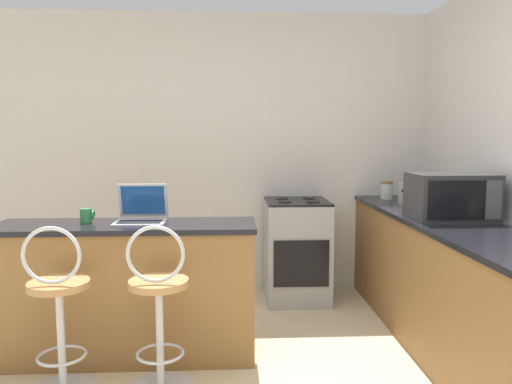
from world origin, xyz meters
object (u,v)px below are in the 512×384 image
(bar_stool_near, at_px, (59,316))
(microwave, at_px, (451,197))
(stove_range, at_px, (297,250))
(bar_stool_far, at_px, (159,315))
(pepper_mill, at_px, (436,194))
(mug_green, at_px, (86,216))
(storage_jar, at_px, (387,190))
(toaster, at_px, (414,195))
(laptop, at_px, (141,212))

(bar_stool_near, bearing_deg, microwave, 12.11)
(stove_range, bearing_deg, bar_stool_far, -122.02)
(stove_range, height_order, pepper_mill, pepper_mill)
(stove_range, bearing_deg, mug_green, -145.17)
(mug_green, xyz_separation_m, storage_jar, (2.37, 1.13, 0.03))
(bar_stool_far, distance_m, microwave, 2.07)
(toaster, relative_size, pepper_mill, 1.13)
(stove_range, bearing_deg, toaster, -24.95)
(microwave, bearing_deg, stove_range, 130.27)
(toaster, xyz_separation_m, stove_range, (-0.90, 0.42, -0.54))
(storage_jar, bearing_deg, bar_stool_far, -137.75)
(stove_range, bearing_deg, pepper_mill, -35.23)
(stove_range, relative_size, pepper_mill, 3.40)
(bar_stool_near, relative_size, stove_range, 1.09)
(pepper_mill, relative_size, storage_jar, 1.67)
(laptop, xyz_separation_m, pepper_mill, (2.15, 0.36, 0.07))
(pepper_mill, xyz_separation_m, storage_jar, (-0.14, 0.74, -0.05))
(laptop, bearing_deg, toaster, 16.58)
(stove_range, height_order, mug_green, mug_green)
(bar_stool_near, xyz_separation_m, stove_range, (1.56, 1.60, -0.01))
(laptop, bearing_deg, bar_stool_far, -72.01)
(toaster, height_order, mug_green, toaster)
(mug_green, height_order, pepper_mill, pepper_mill)
(toaster, distance_m, pepper_mill, 0.28)
(toaster, height_order, storage_jar, toaster)
(microwave, height_order, toaster, microwave)
(laptop, xyz_separation_m, stove_range, (1.19, 1.04, -0.51))
(pepper_mill, bearing_deg, microwave, -98.14)
(mug_green, xyz_separation_m, pepper_mill, (2.51, 0.39, 0.08))
(laptop, height_order, microwave, microwave)
(bar_stool_near, distance_m, mug_green, 0.72)
(mug_green, bearing_deg, toaster, 15.01)
(microwave, xyz_separation_m, pepper_mill, (0.06, 0.39, -0.03))
(laptop, bearing_deg, storage_jar, 28.56)
(bar_stool_near, distance_m, storage_jar, 2.95)
(bar_stool_far, height_order, pepper_mill, pepper_mill)
(bar_stool_far, bearing_deg, microwave, 15.48)
(toaster, height_order, stove_range, toaster)
(microwave, bearing_deg, bar_stool_far, -164.52)
(bar_stool_far, bearing_deg, toaster, 31.96)
(bar_stool_near, height_order, storage_jar, storage_jar)
(bar_stool_far, relative_size, storage_jar, 6.17)
(bar_stool_near, relative_size, bar_stool_far, 1.00)
(laptop, xyz_separation_m, toaster, (2.09, 0.62, 0.03))
(toaster, bearing_deg, bar_stool_far, -148.04)
(toaster, bearing_deg, microwave, -88.96)
(bar_stool_near, distance_m, stove_range, 2.24)
(bar_stool_near, height_order, mug_green, mug_green)
(mug_green, relative_size, storage_jar, 0.59)
(mug_green, relative_size, pepper_mill, 0.35)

